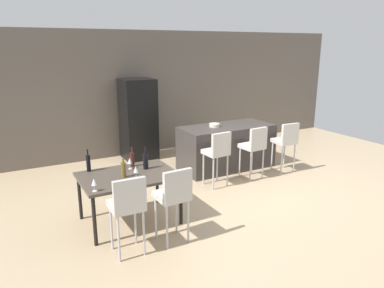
% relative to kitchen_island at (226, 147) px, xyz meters
% --- Properties ---
extents(ground_plane, '(10.00, 10.00, 0.00)m').
position_rel_kitchen_island_xyz_m(ground_plane, '(-0.30, -0.89, -0.46)').
color(ground_plane, tan).
extents(back_wall, '(10.00, 0.12, 2.90)m').
position_rel_kitchen_island_xyz_m(back_wall, '(-0.30, 1.99, 0.99)').
color(back_wall, '#665B51').
rests_on(back_wall, ground_plane).
extents(kitchen_island, '(1.98, 0.89, 0.92)m').
position_rel_kitchen_island_xyz_m(kitchen_island, '(0.00, 0.00, 0.00)').
color(kitchen_island, '#383330').
rests_on(kitchen_island, ground_plane).
extents(bar_chair_left, '(0.42, 0.42, 1.05)m').
position_rel_kitchen_island_xyz_m(bar_chair_left, '(-0.76, -0.83, 0.24)').
color(bar_chair_left, beige).
rests_on(bar_chair_left, ground_plane).
extents(bar_chair_middle, '(0.43, 0.43, 1.05)m').
position_rel_kitchen_island_xyz_m(bar_chair_middle, '(0.09, -0.83, 0.24)').
color(bar_chair_middle, beige).
rests_on(bar_chair_middle, ground_plane).
extents(bar_chair_right, '(0.42, 0.42, 1.05)m').
position_rel_kitchen_island_xyz_m(bar_chair_right, '(0.91, -0.83, 0.24)').
color(bar_chair_right, beige).
rests_on(bar_chair_right, ground_plane).
extents(dining_table, '(1.38, 0.99, 0.74)m').
position_rel_kitchen_island_xyz_m(dining_table, '(-2.66, -1.39, 0.22)').
color(dining_table, '#4C4238').
rests_on(dining_table, ground_plane).
extents(dining_chair_near, '(0.41, 0.41, 1.05)m').
position_rel_kitchen_island_xyz_m(dining_chair_near, '(-2.97, -2.25, 0.24)').
color(dining_chair_near, beige).
rests_on(dining_chair_near, ground_plane).
extents(dining_chair_far, '(0.42, 0.42, 1.05)m').
position_rel_kitchen_island_xyz_m(dining_chair_far, '(-2.34, -2.25, 0.24)').
color(dining_chair_far, beige).
rests_on(dining_chair_far, ground_plane).
extents(wine_bottle_left, '(0.06, 0.06, 0.34)m').
position_rel_kitchen_island_xyz_m(wine_bottle_left, '(-3.12, -0.96, 0.41)').
color(wine_bottle_left, black).
rests_on(wine_bottle_left, dining_table).
extents(wine_bottle_end, '(0.07, 0.07, 0.28)m').
position_rel_kitchen_island_xyz_m(wine_bottle_end, '(-2.74, -1.45, 0.39)').
color(wine_bottle_end, brown).
rests_on(wine_bottle_end, dining_table).
extents(wine_bottle_middle, '(0.08, 0.08, 0.35)m').
position_rel_kitchen_island_xyz_m(wine_bottle_middle, '(-2.33, -1.26, 0.41)').
color(wine_bottle_middle, black).
rests_on(wine_bottle_middle, dining_table).
extents(wine_bottle_right, '(0.06, 0.06, 0.31)m').
position_rel_kitchen_island_xyz_m(wine_bottle_right, '(-2.47, -1.05, 0.40)').
color(wine_bottle_right, '#471E19').
rests_on(wine_bottle_right, dining_table).
extents(wine_glass_far, '(0.07, 0.07, 0.17)m').
position_rel_kitchen_island_xyz_m(wine_glass_far, '(-2.55, -1.15, 0.40)').
color(wine_glass_far, silver).
rests_on(wine_glass_far, dining_table).
extents(wine_glass_near, '(0.07, 0.07, 0.17)m').
position_rel_kitchen_island_xyz_m(wine_glass_near, '(-3.24, -1.77, 0.40)').
color(wine_glass_near, silver).
rests_on(wine_glass_near, dining_table).
extents(wine_glass_corner, '(0.07, 0.07, 0.17)m').
position_rel_kitchen_island_xyz_m(wine_glass_corner, '(-2.60, -1.56, 0.40)').
color(wine_glass_corner, silver).
rests_on(wine_glass_corner, dining_table).
extents(refrigerator, '(0.72, 0.68, 1.84)m').
position_rel_kitchen_island_xyz_m(refrigerator, '(-1.39, 1.55, 0.46)').
color(refrigerator, black).
rests_on(refrigerator, ground_plane).
extents(fruit_bowl, '(0.21, 0.21, 0.07)m').
position_rel_kitchen_island_xyz_m(fruit_bowl, '(-0.28, 0.05, 0.50)').
color(fruit_bowl, beige).
rests_on(fruit_bowl, kitchen_island).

